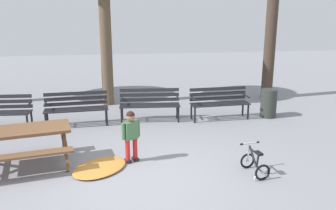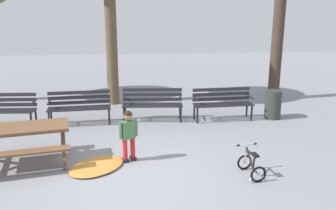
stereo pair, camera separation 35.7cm
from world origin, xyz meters
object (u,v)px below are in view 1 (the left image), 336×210
(picnic_table, at_px, (21,138))
(park_bench_right, at_px, (150,102))
(park_bench_left, at_px, (76,106))
(park_bench_far_right, at_px, (219,100))
(kids_bicycle, at_px, (255,164))
(child_standing, at_px, (131,132))
(trash_bin, at_px, (269,103))

(picnic_table, bearing_deg, park_bench_right, 43.90)
(park_bench_right, bearing_deg, picnic_table, -136.10)
(park_bench_left, height_order, park_bench_right, same)
(picnic_table, xyz_separation_m, park_bench_right, (2.70, 2.59, -0.08))
(picnic_table, bearing_deg, park_bench_far_right, 28.26)
(park_bench_left, height_order, kids_bicycle, park_bench_left)
(picnic_table, bearing_deg, child_standing, -1.56)
(park_bench_far_right, relative_size, trash_bin, 2.07)
(picnic_table, height_order, trash_bin, trash_bin)
(child_standing, relative_size, kids_bicycle, 1.73)
(kids_bicycle, xyz_separation_m, trash_bin, (1.73, 3.36, 0.19))
(park_bench_left, relative_size, park_bench_right, 1.00)
(kids_bicycle, bearing_deg, park_bench_right, 113.72)
(child_standing, relative_size, trash_bin, 1.33)
(park_bench_right, bearing_deg, park_bench_far_right, -3.96)
(picnic_table, xyz_separation_m, park_bench_left, (0.78, 2.48, -0.08))
(park_bench_left, distance_m, trash_bin, 5.21)
(kids_bicycle, distance_m, trash_bin, 3.79)
(park_bench_right, relative_size, trash_bin, 2.08)
(park_bench_left, bearing_deg, child_standing, -63.28)
(picnic_table, xyz_separation_m, park_bench_far_right, (4.58, 2.46, -0.08))
(park_bench_right, bearing_deg, trash_bin, -3.32)
(park_bench_far_right, bearing_deg, picnic_table, -151.74)
(park_bench_left, height_order, child_standing, child_standing)
(child_standing, bearing_deg, park_bench_right, 76.52)
(child_standing, xyz_separation_m, kids_bicycle, (2.20, -0.90, -0.41))
(park_bench_left, bearing_deg, kids_bicycle, -44.71)
(park_bench_right, bearing_deg, kids_bicycle, -66.28)
(park_bench_right, bearing_deg, child_standing, -103.48)
(trash_bin, bearing_deg, park_bench_far_right, 177.55)
(picnic_table, distance_m, park_bench_left, 2.60)
(child_standing, xyz_separation_m, trash_bin, (3.93, 2.46, -0.22))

